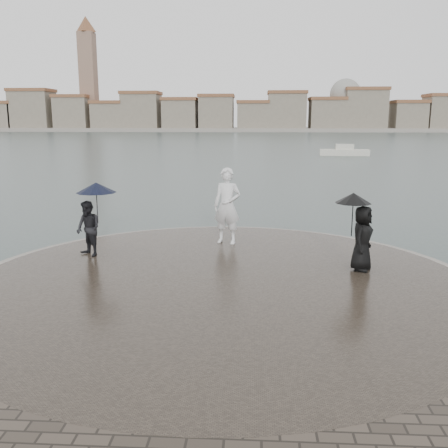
{
  "coord_description": "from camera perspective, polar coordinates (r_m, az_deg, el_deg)",
  "views": [
    {
      "loc": [
        0.77,
        -7.71,
        4.09
      ],
      "look_at": [
        0.0,
        4.8,
        1.45
      ],
      "focal_mm": 40.0,
      "sensor_mm": 36.0,
      "label": 1
    }
  ],
  "objects": [
    {
      "name": "far_skyline",
      "position": [
        168.57,
        1.14,
        12.42
      ],
      "size": [
        260.0,
        20.0,
        37.0
      ],
      "color": "gray",
      "rests_on": "ground"
    },
    {
      "name": "statue",
      "position": [
        15.1,
        0.37,
        2.09
      ],
      "size": [
        0.96,
        0.76,
        2.31
      ],
      "primitive_type": "imported",
      "rotation": [
        0.0,
        0.0,
        -0.27
      ],
      "color": "white",
      "rests_on": "quay_tip"
    },
    {
      "name": "kerb_ring",
      "position": [
        11.9,
        -0.39,
        -7.38
      ],
      "size": [
        12.5,
        12.5,
        0.32
      ],
      "primitive_type": "cylinder",
      "color": "gray",
      "rests_on": "ground"
    },
    {
      "name": "visitor_left",
      "position": [
        14.19,
        -14.97,
        1.0
      ],
      "size": [
        1.27,
        1.11,
        2.04
      ],
      "color": "black",
      "rests_on": "quay_tip"
    },
    {
      "name": "visitor_right",
      "position": [
        12.85,
        15.29,
        -0.53
      ],
      "size": [
        1.11,
        1.03,
        1.95
      ],
      "color": "black",
      "rests_on": "quay_tip"
    },
    {
      "name": "boats",
      "position": [
        53.21,
        20.62,
        7.15
      ],
      "size": [
        14.22,
        18.59,
        1.5
      ],
      "color": "beige",
      "rests_on": "ground"
    },
    {
      "name": "ground",
      "position": [
        8.76,
        -2.0,
        -15.94
      ],
      "size": [
        400.0,
        400.0,
        0.0
      ],
      "primitive_type": "plane",
      "color": "#2B3835",
      "rests_on": "ground"
    },
    {
      "name": "quay_tip",
      "position": [
        11.9,
        -0.39,
        -7.29
      ],
      "size": [
        11.9,
        11.9,
        0.36
      ],
      "primitive_type": "cylinder",
      "color": "#2D261E",
      "rests_on": "ground"
    }
  ]
}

